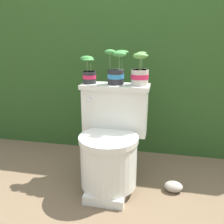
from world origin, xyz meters
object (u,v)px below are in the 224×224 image
at_px(potted_plant_middle, 140,73).
at_px(garden_stone, 173,186).
at_px(potted_plant_midleft, 116,70).
at_px(potted_plant_left, 89,72).
at_px(toilet, 111,145).

height_order(potted_plant_middle, garden_stone, potted_plant_middle).
bearing_deg(potted_plant_midleft, potted_plant_middle, -2.32).
height_order(potted_plant_left, potted_plant_middle, potted_plant_middle).
distance_m(toilet, garden_stone, 0.53).
distance_m(potted_plant_left, garden_stone, 1.00).
xyz_separation_m(potted_plant_left, potted_plant_midleft, (0.20, 0.00, 0.02)).
xyz_separation_m(potted_plant_midleft, garden_stone, (0.44, -0.13, -0.78)).
relative_size(toilet, garden_stone, 5.62).
relative_size(potted_plant_midleft, potted_plant_middle, 1.06).
height_order(toilet, potted_plant_middle, potted_plant_middle).
bearing_deg(potted_plant_midleft, garden_stone, -16.94).
distance_m(toilet, potted_plant_midleft, 0.51).
bearing_deg(potted_plant_middle, potted_plant_midleft, 177.68).
distance_m(potted_plant_midleft, garden_stone, 0.90).
bearing_deg(toilet, garden_stone, 2.87).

